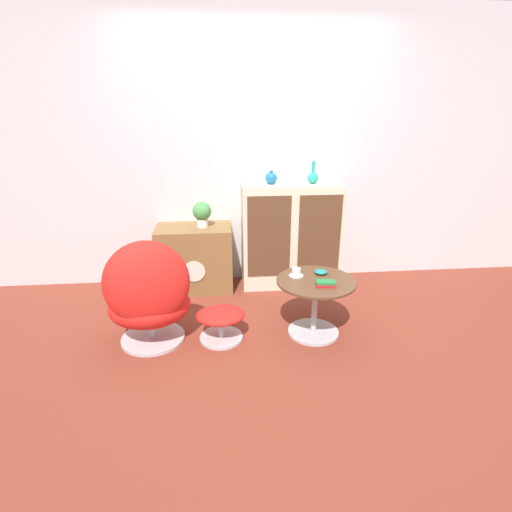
{
  "coord_description": "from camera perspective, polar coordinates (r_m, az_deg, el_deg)",
  "views": [
    {
      "loc": [
        -0.36,
        -2.55,
        1.71
      ],
      "look_at": [
        -0.06,
        0.53,
        0.55
      ],
      "focal_mm": 28.0,
      "sensor_mm": 36.0,
      "label": 1
    }
  ],
  "objects": [
    {
      "name": "book_stack",
      "position": [
        3.0,
        9.92,
        -3.89
      ],
      "size": [
        0.15,
        0.1,
        0.04
      ],
      "color": "red",
      "rests_on": "coffee_table"
    },
    {
      "name": "vase_inner_left",
      "position": [
        3.88,
        8.13,
        11.12
      ],
      "size": [
        0.11,
        0.11,
        0.21
      ],
      "color": "teal",
      "rests_on": "sideboard"
    },
    {
      "name": "teacup",
      "position": [
        3.14,
        5.77,
        -2.41
      ],
      "size": [
        0.11,
        0.11,
        0.06
      ],
      "color": "white",
      "rests_on": "coffee_table"
    },
    {
      "name": "ottoman",
      "position": [
        3.13,
        -5.07,
        -8.99
      ],
      "size": [
        0.38,
        0.34,
        0.25
      ],
      "color": "#B7B7BC",
      "rests_on": "ground_plane"
    },
    {
      "name": "potted_plant",
      "position": [
        3.81,
        -7.73,
        6.15
      ],
      "size": [
        0.18,
        0.18,
        0.24
      ],
      "color": "silver",
      "rests_on": "tv_console"
    },
    {
      "name": "bowl",
      "position": [
        3.21,
        9.27,
        -2.22
      ],
      "size": [
        0.1,
        0.1,
        0.04
      ],
      "color": "#1E7A70",
      "rests_on": "coffee_table"
    },
    {
      "name": "egg_chair",
      "position": [
        3.05,
        -15.11,
        -5.54
      ],
      "size": [
        0.68,
        0.64,
        0.86
      ],
      "color": "#B7B7BC",
      "rests_on": "ground_plane"
    },
    {
      "name": "ground_plane",
      "position": [
        3.09,
        2.15,
        -13.03
      ],
      "size": [
        12.0,
        12.0,
        0.0
      ],
      "primitive_type": "plane",
      "color": "brown"
    },
    {
      "name": "tv_console",
      "position": [
        3.96,
        -8.7,
        -0.3
      ],
      "size": [
        0.72,
        0.45,
        0.63
      ],
      "color": "brown",
      "rests_on": "ground_plane"
    },
    {
      "name": "coffee_table",
      "position": [
        3.16,
        8.43,
        -6.11
      ],
      "size": [
        0.61,
        0.61,
        0.46
      ],
      "color": "#B7B7BC",
      "rests_on": "ground_plane"
    },
    {
      "name": "sideboard",
      "position": [
        3.97,
        4.98,
        2.96
      ],
      "size": [
        0.97,
        0.38,
        1.02
      ],
      "color": "beige",
      "rests_on": "ground_plane"
    },
    {
      "name": "wall_back",
      "position": [
        3.98,
        -0.32,
        14.66
      ],
      "size": [
        6.4,
        0.06,
        2.6
      ],
      "color": "silver",
      "rests_on": "ground_plane"
    },
    {
      "name": "vase_leftmost",
      "position": [
        3.81,
        2.19,
        11.05
      ],
      "size": [
        0.11,
        0.11,
        0.13
      ],
      "color": "#196699",
      "rests_on": "sideboard"
    }
  ]
}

